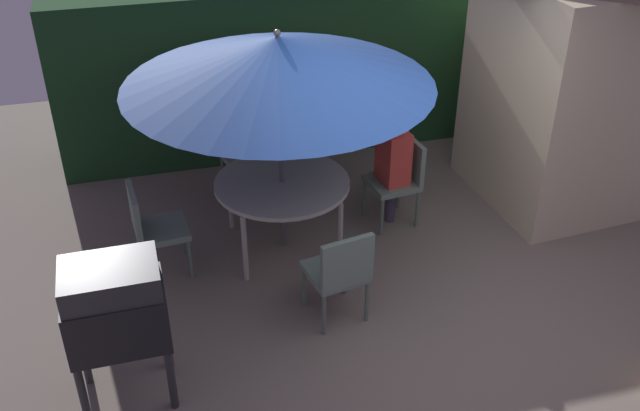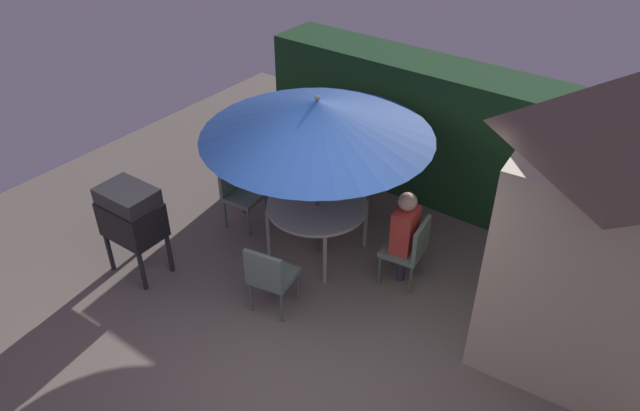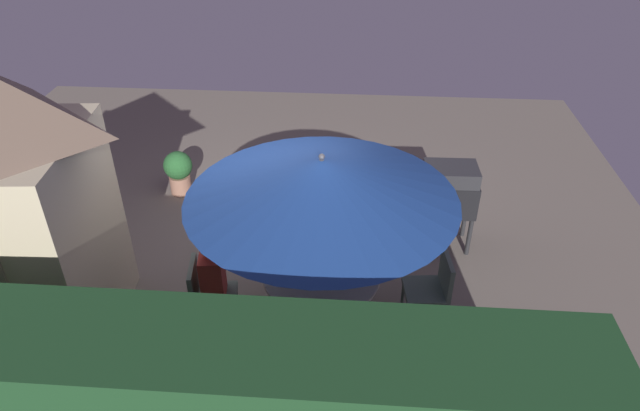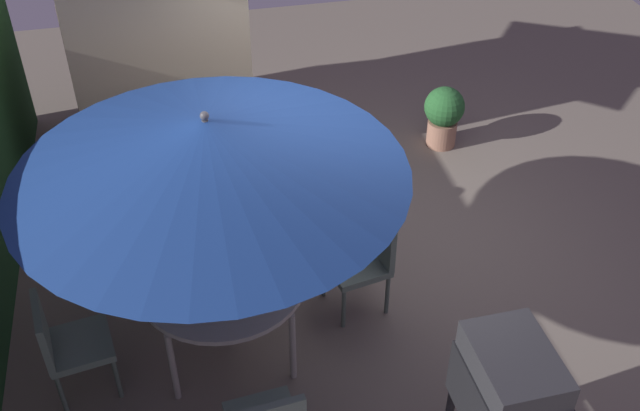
% 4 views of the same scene
% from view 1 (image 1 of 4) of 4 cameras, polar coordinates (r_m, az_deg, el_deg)
% --- Properties ---
extents(ground_plane, '(11.00, 11.00, 0.00)m').
position_cam_1_polar(ground_plane, '(6.45, 7.47, -8.57)').
color(ground_plane, '#6B6056').
extents(hedge_backdrop, '(5.98, 0.86, 1.96)m').
position_cam_1_polar(hedge_backdrop, '(8.82, -0.32, 10.98)').
color(hedge_backdrop, '#193D1E').
rests_on(hedge_backdrop, ground).
extents(garden_shed, '(2.00, 1.91, 3.18)m').
position_cam_1_polar(garden_shed, '(7.88, 19.82, 11.39)').
color(garden_shed, '#C6B793').
rests_on(garden_shed, ground).
extents(patio_table, '(1.27, 1.27, 0.73)m').
position_cam_1_polar(patio_table, '(6.88, -2.97, 1.49)').
color(patio_table, '#B2ADA3').
rests_on(patio_table, ground).
extents(patio_umbrella, '(2.72, 2.72, 2.18)m').
position_cam_1_polar(patio_umbrella, '(6.33, -3.28, 11.14)').
color(patio_umbrella, '#4C4C51').
rests_on(patio_umbrella, ground).
extents(bbq_grill, '(0.71, 0.51, 1.20)m').
position_cam_1_polar(bbq_grill, '(5.37, -15.62, -7.64)').
color(bbq_grill, black).
rests_on(bbq_grill, ground).
extents(chair_near_shed, '(0.52, 0.52, 0.90)m').
position_cam_1_polar(chair_near_shed, '(7.40, 6.21, 2.37)').
color(chair_near_shed, slate).
rests_on(chair_near_shed, ground).
extents(chair_far_side, '(0.53, 0.53, 0.90)m').
position_cam_1_polar(chair_far_side, '(7.94, -6.08, 4.59)').
color(chair_far_side, slate).
rests_on(chair_far_side, ground).
extents(chair_toward_hedge, '(0.51, 0.50, 0.90)m').
position_cam_1_polar(chair_toward_hedge, '(6.76, -12.97, -1.50)').
color(chair_toward_hedge, slate).
rests_on(chair_toward_hedge, ground).
extents(chair_toward_house, '(0.54, 0.54, 0.90)m').
position_cam_1_polar(chair_toward_house, '(6.05, 1.57, -5.06)').
color(chair_toward_house, slate).
rests_on(chair_toward_house, ground).
extents(person_in_red, '(0.28, 0.37, 1.26)m').
position_cam_1_polar(person_in_red, '(7.23, 5.73, 4.04)').
color(person_in_red, '#CC3D33').
rests_on(person_in_red, ground).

